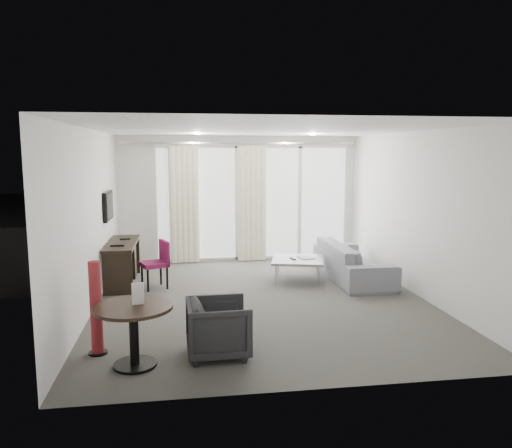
{
  "coord_description": "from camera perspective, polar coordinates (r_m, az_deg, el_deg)",
  "views": [
    {
      "loc": [
        -1.2,
        -7.4,
        2.28
      ],
      "look_at": [
        0.0,
        0.6,
        1.1
      ],
      "focal_mm": 35.0,
      "sensor_mm": 36.0,
      "label": 1
    }
  ],
  "objects": [
    {
      "name": "rattan_chair_a",
      "position": [
        11.68,
        4.3,
        -0.92
      ],
      "size": [
        0.69,
        0.69,
        0.83
      ],
      "primitive_type": null,
      "rotation": [
        0.0,
        0.0,
        -0.25
      ],
      "color": "brown",
      "rests_on": "terrace_slab"
    },
    {
      "name": "red_lamp",
      "position": [
        5.96,
        -17.82,
        -9.13
      ],
      "size": [
        0.24,
        0.24,
        1.07
      ],
      "primitive_type": "cylinder",
      "rotation": [
        0.0,
        0.0,
        0.13
      ],
      "color": "maroon",
      "rests_on": "floor"
    },
    {
      "name": "tub_armchair",
      "position": [
        5.72,
        -4.31,
        -11.76
      ],
      "size": [
        0.72,
        0.7,
        0.64
      ],
      "primitive_type": "imported",
      "rotation": [
        0.0,
        0.0,
        1.6
      ],
      "color": "black",
      "rests_on": "floor"
    },
    {
      "name": "floor",
      "position": [
        7.83,
        0.66,
        -8.62
      ],
      "size": [
        5.0,
        6.0,
        0.0
      ],
      "primitive_type": "cube",
      "color": "#4B4943",
      "rests_on": "ground"
    },
    {
      "name": "window_panel",
      "position": [
        10.55,
        -0.31,
        2.42
      ],
      "size": [
        4.0,
        0.02,
        2.38
      ],
      "primitive_type": null,
      "color": "white",
      "rests_on": "ground"
    },
    {
      "name": "curtain_left",
      "position": [
        10.28,
        -8.21,
        2.18
      ],
      "size": [
        0.6,
        0.2,
        2.38
      ],
      "primitive_type": null,
      "color": "#F7F2CC",
      "rests_on": "ground"
    },
    {
      "name": "wall_right",
      "position": [
        8.33,
        17.91,
        1.14
      ],
      "size": [
        0.0,
        6.0,
        2.6
      ],
      "primitive_type": "cube",
      "color": "silver",
      "rests_on": "ground"
    },
    {
      "name": "sofa",
      "position": [
        9.19,
        10.96,
        -4.14
      ],
      "size": [
        0.87,
        2.23,
        0.65
      ],
      "primitive_type": "imported",
      "rotation": [
        0.0,
        0.0,
        1.57
      ],
      "color": "gray",
      "rests_on": "floor"
    },
    {
      "name": "curtain_track",
      "position": [
        10.29,
        -1.86,
        9.24
      ],
      "size": [
        4.8,
        0.04,
        0.04
      ],
      "primitive_type": null,
      "color": "#B2B2B7",
      "rests_on": "ceiling"
    },
    {
      "name": "terrace_slab",
      "position": [
        12.22,
        -1.33,
        -2.75
      ],
      "size": [
        5.6,
        3.0,
        0.12
      ],
      "primitive_type": "cube",
      "color": "#4D4D50",
      "rests_on": "ground"
    },
    {
      "name": "desk",
      "position": [
        8.97,
        -15.01,
        -4.32
      ],
      "size": [
        0.49,
        1.55,
        0.73
      ],
      "primitive_type": null,
      "color": "black",
      "rests_on": "floor"
    },
    {
      "name": "wall_front",
      "position": [
        4.66,
        6.6,
        -3.87
      ],
      "size": [
        5.0,
        0.0,
        2.6
      ],
      "primitive_type": "cube",
      "color": "silver",
      "rests_on": "ground"
    },
    {
      "name": "curtain_right",
      "position": [
        10.38,
        -0.46,
        2.32
      ],
      "size": [
        0.6,
        0.2,
        2.38
      ],
      "primitive_type": null,
      "color": "#F7F2CC",
      "rests_on": "ground"
    },
    {
      "name": "balustrade",
      "position": [
        13.55,
        -2.11,
        0.74
      ],
      "size": [
        5.5,
        0.06,
        1.05
      ],
      "primitive_type": null,
      "color": "#B2B2B7",
      "rests_on": "terrace_slab"
    },
    {
      "name": "tv",
      "position": [
        8.99,
        -16.52,
        2.02
      ],
      "size": [
        0.05,
        0.8,
        0.5
      ],
      "primitive_type": null,
      "color": "black",
      "rests_on": "wall_left"
    },
    {
      "name": "ceiling",
      "position": [
        7.5,
        0.69,
        10.75
      ],
      "size": [
        5.0,
        6.0,
        0.0
      ],
      "primitive_type": "cube",
      "color": "white",
      "rests_on": "ground"
    },
    {
      "name": "menu_card",
      "position": [
        5.5,
        -13.32,
        -8.4
      ],
      "size": [
        0.13,
        0.04,
        0.24
      ],
      "primitive_type": null,
      "rotation": [
        0.0,
        0.0,
        0.11
      ],
      "color": "white",
      "rests_on": "round_table"
    },
    {
      "name": "magazine",
      "position": [
        8.95,
        5.72,
        -4.14
      ],
      "size": [
        0.3,
        0.35,
        0.02
      ],
      "primitive_type": null,
      "rotation": [
        0.0,
        0.0,
        0.24
      ],
      "color": "gray",
      "rests_on": "coffee_table"
    },
    {
      "name": "wall_left",
      "position": [
        7.58,
        -18.34,
        0.45
      ],
      "size": [
        0.0,
        6.0,
        2.6
      ],
      "primitive_type": "cube",
      "color": "silver",
      "rests_on": "ground"
    },
    {
      "name": "rattan_table",
      "position": [
        11.67,
        3.29,
        -1.87
      ],
      "size": [
        0.51,
        0.51,
        0.45
      ],
      "primitive_type": null,
      "rotation": [
        0.0,
        0.0,
        0.15
      ],
      "color": "brown",
      "rests_on": "terrace_slab"
    },
    {
      "name": "downlight_b",
      "position": [
        9.32,
        6.5,
        10.15
      ],
      "size": [
        0.12,
        0.12,
        0.02
      ],
      "primitive_type": "cylinder",
      "color": "#FFE0B2",
      "rests_on": "ceiling"
    },
    {
      "name": "downlight_a",
      "position": [
        9.01,
        -6.73,
        10.21
      ],
      "size": [
        0.12,
        0.12,
        0.02
      ],
      "primitive_type": "cylinder",
      "color": "#FFE0B2",
      "rests_on": "ceiling"
    },
    {
      "name": "desk_chair",
      "position": [
        8.54,
        -11.56,
        -4.57
      ],
      "size": [
        0.56,
        0.54,
        0.8
      ],
      "primitive_type": null,
      "rotation": [
        0.0,
        0.0,
        0.36
      ],
      "color": "maroon",
      "rests_on": "floor"
    },
    {
      "name": "rattan_chair_b",
      "position": [
        12.86,
        6.38,
        -0.28
      ],
      "size": [
        0.62,
        0.62,
        0.75
      ],
      "primitive_type": null,
      "rotation": [
        0.0,
        0.0,
        -0.24
      ],
      "color": "brown",
      "rests_on": "terrace_slab"
    },
    {
      "name": "coffee_table",
      "position": [
        8.92,
        4.78,
        -5.22
      ],
      "size": [
        1.08,
        1.08,
        0.4
      ],
      "primitive_type": null,
      "rotation": [
        0.0,
        0.0,
        -0.25
      ],
      "color": "gray",
      "rests_on": "floor"
    },
    {
      "name": "round_table",
      "position": [
        5.58,
        -13.76,
        -12.33
      ],
      "size": [
        1.02,
        1.02,
        0.67
      ],
      "primitive_type": null,
      "rotation": [
        0.0,
        0.0,
        0.26
      ],
      "color": "black",
      "rests_on": "floor"
    },
    {
      "name": "window_frame",
      "position": [
        10.53,
        -0.3,
        2.41
      ],
      "size": [
        4.1,
        0.06,
        2.44
      ],
      "primitive_type": null,
      "color": "white",
      "rests_on": "ground"
    },
    {
      "name": "remote",
      "position": [
        8.84,
        4.22,
        -4.27
      ],
      "size": [
        0.09,
        0.18,
        0.02
      ],
      "primitive_type": null,
      "rotation": [
        0.0,
        0.0,
        0.22
      ],
      "color": "black",
      "rests_on": "coffee_table"
    }
  ]
}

